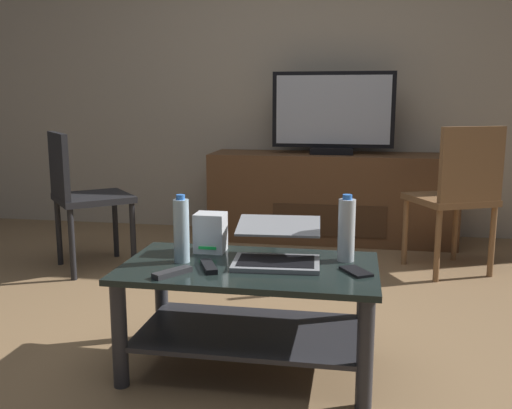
# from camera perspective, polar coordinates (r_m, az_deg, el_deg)

# --- Properties ---
(ground_plane) EXTENTS (7.68, 7.68, 0.00)m
(ground_plane) POSITION_cam_1_polar(r_m,az_deg,el_deg) (2.56, -2.38, -14.48)
(ground_plane) COLOR olive
(back_wall) EXTENTS (6.40, 0.12, 2.80)m
(back_wall) POSITION_cam_1_polar(r_m,az_deg,el_deg) (4.71, 4.01, 14.41)
(back_wall) COLOR #B2A38C
(back_wall) RESTS_ON ground
(coffee_table) EXTENTS (1.01, 0.57, 0.44)m
(coffee_table) POSITION_cam_1_polar(r_m,az_deg,el_deg) (2.29, -0.66, -9.49)
(coffee_table) COLOR black
(coffee_table) RESTS_ON ground
(media_cabinet) EXTENTS (1.86, 0.51, 0.67)m
(media_cabinet) POSITION_cam_1_polar(r_m,az_deg,el_deg) (4.42, 7.58, 0.75)
(media_cabinet) COLOR brown
(media_cabinet) RESTS_ON ground
(television) EXTENTS (0.92, 0.20, 0.62)m
(television) POSITION_cam_1_polar(r_m,az_deg,el_deg) (4.34, 7.77, 8.97)
(television) COLOR black
(television) RESTS_ON media_cabinet
(dining_chair) EXTENTS (0.59, 0.59, 0.93)m
(dining_chair) POSITION_cam_1_polar(r_m,az_deg,el_deg) (3.68, 19.73, 1.24)
(dining_chair) COLOR brown
(dining_chair) RESTS_ON ground
(side_chair) EXTENTS (0.62, 0.62, 0.88)m
(side_chair) POSITION_cam_1_polar(r_m,az_deg,el_deg) (3.73, -17.31, 1.26)
(side_chair) COLOR black
(side_chair) RESTS_ON ground
(laptop) EXTENTS (0.36, 0.38, 0.15)m
(laptop) POSITION_cam_1_polar(r_m,az_deg,el_deg) (2.28, 2.15, -4.38)
(laptop) COLOR gray
(laptop) RESTS_ON coffee_table
(router_box) EXTENTS (0.13, 0.11, 0.17)m
(router_box) POSITION_cam_1_polar(r_m,az_deg,el_deg) (2.43, -4.62, -2.83)
(router_box) COLOR silver
(router_box) RESTS_ON coffee_table
(water_bottle_near) EXTENTS (0.07, 0.07, 0.27)m
(water_bottle_near) POSITION_cam_1_polar(r_m,az_deg,el_deg) (2.30, 9.13, -2.51)
(water_bottle_near) COLOR silver
(water_bottle_near) RESTS_ON coffee_table
(water_bottle_far) EXTENTS (0.06, 0.06, 0.28)m
(water_bottle_far) POSITION_cam_1_polar(r_m,az_deg,el_deg) (2.28, -7.55, -2.59)
(water_bottle_far) COLOR silver
(water_bottle_far) RESTS_ON coffee_table
(cell_phone) EXTENTS (0.13, 0.16, 0.01)m
(cell_phone) POSITION_cam_1_polar(r_m,az_deg,el_deg) (2.18, 10.07, -6.67)
(cell_phone) COLOR black
(cell_phone) RESTS_ON coffee_table
(tv_remote) EXTENTS (0.11, 0.16, 0.02)m
(tv_remote) POSITION_cam_1_polar(r_m,az_deg,el_deg) (2.20, -4.80, -6.28)
(tv_remote) COLOR black
(tv_remote) RESTS_ON coffee_table
(soundbar_remote) EXTENTS (0.13, 0.16, 0.02)m
(soundbar_remote) POSITION_cam_1_polar(r_m,az_deg,el_deg) (2.14, -8.46, -6.81)
(soundbar_remote) COLOR #2D2D30
(soundbar_remote) RESTS_ON coffee_table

